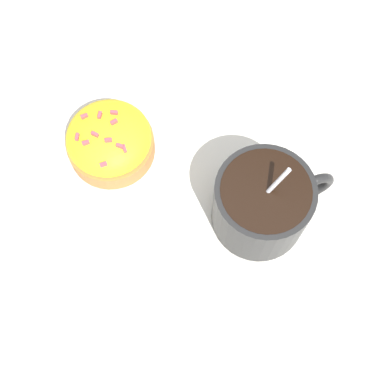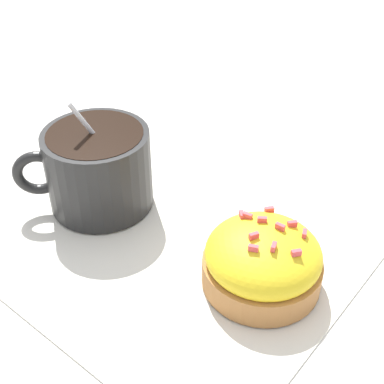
% 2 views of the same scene
% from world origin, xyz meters
% --- Properties ---
extents(ground_plane, '(3.00, 3.00, 0.00)m').
position_xyz_m(ground_plane, '(0.00, 0.00, 0.00)').
color(ground_plane, silver).
extents(paper_napkin, '(0.31, 0.30, 0.00)m').
position_xyz_m(paper_napkin, '(0.00, 0.00, 0.00)').
color(paper_napkin, white).
rests_on(paper_napkin, ground_plane).
extents(coffee_cup, '(0.10, 0.10, 0.10)m').
position_xyz_m(coffee_cup, '(0.08, 0.01, 0.04)').
color(coffee_cup, black).
rests_on(coffee_cup, paper_napkin).
extents(frosted_pastry, '(0.09, 0.09, 0.05)m').
position_xyz_m(frosted_pastry, '(-0.08, 0.01, 0.02)').
color(frosted_pastry, '#B2753D').
rests_on(frosted_pastry, paper_napkin).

